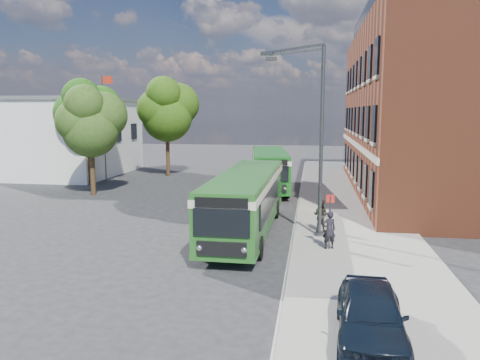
% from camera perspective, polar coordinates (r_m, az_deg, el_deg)
% --- Properties ---
extents(ground, '(120.00, 120.00, 0.00)m').
position_cam_1_polar(ground, '(25.29, -2.37, -5.44)').
color(ground, '#252527').
rests_on(ground, ground).
extents(pavement, '(6.00, 48.00, 0.15)m').
position_cam_1_polar(pavement, '(32.71, 12.56, -2.33)').
color(pavement, gray).
rests_on(pavement, ground).
extents(kerb_line, '(0.12, 48.00, 0.01)m').
position_cam_1_polar(kerb_line, '(32.66, 7.21, -2.34)').
color(kerb_line, beige).
rests_on(kerb_line, ground).
extents(brick_office, '(12.10, 26.00, 14.20)m').
position_cam_1_polar(brick_office, '(37.25, 23.45, 9.13)').
color(brick_office, brown).
rests_on(brick_office, ground).
extents(white_building, '(9.40, 13.40, 7.30)m').
position_cam_1_polar(white_building, '(47.93, -19.64, 5.04)').
color(white_building, silver).
rests_on(white_building, ground).
extents(flagpole, '(0.95, 0.10, 9.00)m').
position_cam_1_polar(flagpole, '(40.92, -16.19, 6.51)').
color(flagpole, '#343739').
rests_on(flagpole, ground).
extents(street_lamp, '(2.96, 2.38, 9.00)m').
position_cam_1_polar(street_lamp, '(22.12, 8.95, 5.05)').
color(street_lamp, '#343739').
rests_on(street_lamp, ground).
extents(bus_stop_sign, '(0.35, 0.08, 2.52)m').
position_cam_1_polar(bus_stop_sign, '(20.41, 10.89, -4.59)').
color(bus_stop_sign, '#343739').
rests_on(bus_stop_sign, ground).
extents(bus_front, '(2.76, 12.64, 3.02)m').
position_cam_1_polar(bus_front, '(23.36, 0.84, -1.98)').
color(bus_front, '#235D1F').
rests_on(bus_front, ground).
extents(bus_rear, '(3.87, 10.74, 3.02)m').
position_cam_1_polar(bus_rear, '(36.08, 3.61, 1.66)').
color(bus_rear, '#145A18').
rests_on(bus_rear, ground).
extents(parked_car, '(1.94, 4.36, 1.46)m').
position_cam_1_polar(parked_car, '(12.90, 15.64, -15.50)').
color(parked_car, black).
rests_on(parked_car, pavement).
extents(pedestrian_a, '(0.71, 0.59, 1.66)m').
position_cam_1_polar(pedestrian_a, '(20.59, 10.80, -5.99)').
color(pedestrian_a, black).
rests_on(pedestrian_a, pavement).
extents(pedestrian_b, '(0.95, 0.86, 1.58)m').
position_cam_1_polar(pedestrian_b, '(23.51, 9.81, -4.26)').
color(pedestrian_b, black).
rests_on(pedestrian_b, pavement).
extents(tree_left, '(4.68, 4.45, 7.90)m').
position_cam_1_polar(tree_left, '(35.06, -17.74, 6.87)').
color(tree_left, '#352413').
rests_on(tree_left, ground).
extents(tree_mid, '(5.12, 4.87, 8.65)m').
position_cam_1_polar(tree_mid, '(40.35, -18.09, 7.72)').
color(tree_mid, '#352413').
rests_on(tree_mid, ground).
extents(tree_right, '(5.45, 5.18, 9.20)m').
position_cam_1_polar(tree_right, '(44.16, -8.85, 8.54)').
color(tree_right, '#352413').
rests_on(tree_right, ground).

